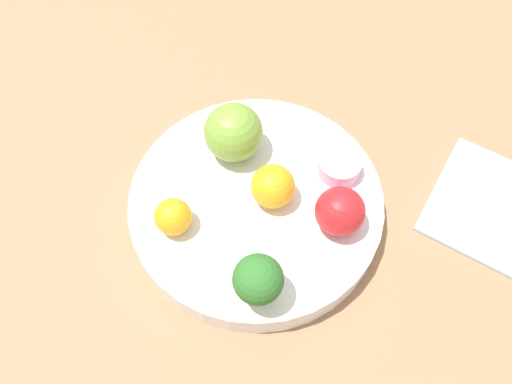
{
  "coord_description": "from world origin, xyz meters",
  "views": [
    {
      "loc": [
        0.18,
        -0.19,
        0.51
      ],
      "look_at": [
        0.0,
        0.0,
        0.06
      ],
      "focal_mm": 35.0,
      "sensor_mm": 36.0,
      "label": 1
    }
  ],
  "objects": [
    {
      "name": "bowl",
      "position": [
        0.0,
        0.0,
        0.04
      ],
      "size": [
        0.27,
        0.27,
        0.03
      ],
      "color": "white",
      "rests_on": "table_surface"
    },
    {
      "name": "small_cup",
      "position": [
        0.04,
        0.08,
        0.06
      ],
      "size": [
        0.05,
        0.05,
        0.02
      ],
      "color": "#EA9EC6",
      "rests_on": "bowl"
    },
    {
      "name": "apple_green",
      "position": [
        -0.06,
        0.03,
        0.09
      ],
      "size": [
        0.06,
        0.06,
        0.06
      ],
      "color": "olive",
      "rests_on": "bowl"
    },
    {
      "name": "orange_front",
      "position": [
        -0.03,
        -0.08,
        0.07
      ],
      "size": [
        0.04,
        0.04,
        0.04
      ],
      "color": "orange",
      "rests_on": "bowl"
    },
    {
      "name": "table_surface",
      "position": [
        0.0,
        0.0,
        0.01
      ],
      "size": [
        1.2,
        1.2,
        0.02
      ],
      "color": "#936D4C",
      "rests_on": "ground_plane"
    },
    {
      "name": "ground_plane",
      "position": [
        0.0,
        0.0,
        0.0
      ],
      "size": [
        6.0,
        6.0,
        0.0
      ],
      "primitive_type": "plane",
      "color": "gray"
    },
    {
      "name": "broccoli",
      "position": [
        0.08,
        -0.07,
        0.09
      ],
      "size": [
        0.05,
        0.05,
        0.06
      ],
      "color": "#8CB76B",
      "rests_on": "bowl"
    },
    {
      "name": "napkin",
      "position": [
        0.2,
        0.19,
        0.02
      ],
      "size": [
        0.18,
        0.17,
        0.01
      ],
      "color": "silver",
      "rests_on": "table_surface"
    },
    {
      "name": "orange_back",
      "position": [
        0.01,
        0.01,
        0.08
      ],
      "size": [
        0.05,
        0.05,
        0.05
      ],
      "color": "orange",
      "rests_on": "bowl"
    },
    {
      "name": "apple_red",
      "position": [
        0.08,
        0.04,
        0.08
      ],
      "size": [
        0.05,
        0.05,
        0.05
      ],
      "color": "red",
      "rests_on": "bowl"
    }
  ]
}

